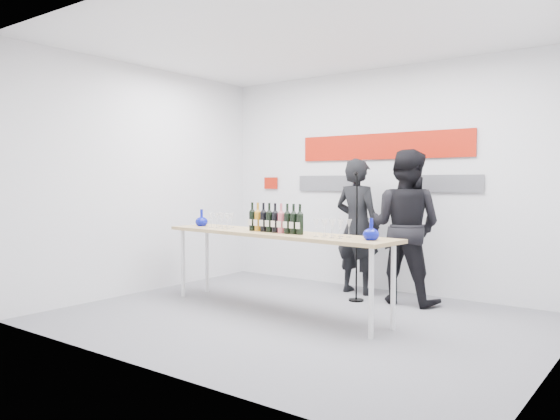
{
  "coord_description": "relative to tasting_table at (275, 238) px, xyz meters",
  "views": [
    {
      "loc": [
        3.32,
        -4.76,
        1.48
      ],
      "look_at": [
        -0.41,
        0.22,
        1.15
      ],
      "focal_mm": 35.0,
      "sensor_mm": 36.0,
      "label": 1
    }
  ],
  "objects": [
    {
      "name": "ground",
      "position": [
        0.41,
        -0.12,
        -0.84
      ],
      "size": [
        5.0,
        5.0,
        0.0
      ],
      "primitive_type": "plane",
      "color": "slate",
      "rests_on": "ground"
    },
    {
      "name": "wine_bottles",
      "position": [
        0.04,
        -0.05,
        0.23
      ],
      "size": [
        0.8,
        0.14,
        0.33
      ],
      "rotation": [
        0.0,
        0.0,
        -0.09
      ],
      "color": "black",
      "rests_on": "tasting_table"
    },
    {
      "name": "decanter_left",
      "position": [
        -1.27,
        0.11,
        0.18
      ],
      "size": [
        0.16,
        0.16,
        0.21
      ],
      "primitive_type": null,
      "color": "#070F92",
      "rests_on": "tasting_table"
    },
    {
      "name": "signage",
      "position": [
        0.36,
        1.85,
        0.97
      ],
      "size": [
        3.38,
        0.02,
        0.79
      ],
      "color": "#AB1707",
      "rests_on": "back_wall"
    },
    {
      "name": "presenter_left",
      "position": [
        0.25,
        1.46,
        0.05
      ],
      "size": [
        0.68,
        0.48,
        1.77
      ],
      "primitive_type": "imported",
      "rotation": [
        0.0,
        0.0,
        3.05
      ],
      "color": "black",
      "rests_on": "ground"
    },
    {
      "name": "glasses_left",
      "position": [
        -0.86,
        0.06,
        0.16
      ],
      "size": [
        0.36,
        0.25,
        0.18
      ],
      "color": "silver",
      "rests_on": "tasting_table"
    },
    {
      "name": "presenter_right",
      "position": [
        1.0,
        1.29,
        0.09
      ],
      "size": [
        0.91,
        0.71,
        1.86
      ],
      "primitive_type": "imported",
      "rotation": [
        0.0,
        0.0,
        3.14
      ],
      "color": "black",
      "rests_on": "ground"
    },
    {
      "name": "decanter_right",
      "position": [
        1.27,
        -0.11,
        0.18
      ],
      "size": [
        0.16,
        0.16,
        0.21
      ],
      "primitive_type": null,
      "color": "#070F92",
      "rests_on": "tasting_table"
    },
    {
      "name": "glasses_right",
      "position": [
        0.8,
        -0.07,
        0.16
      ],
      "size": [
        0.38,
        0.25,
        0.18
      ],
      "color": "silver",
      "rests_on": "tasting_table"
    },
    {
      "name": "tasting_table",
      "position": [
        0.0,
        0.0,
        0.0
      ],
      "size": [
        3.06,
        0.86,
        0.9
      ],
      "rotation": [
        0.0,
        0.0,
        -0.09
      ],
      "color": "#DAB575",
      "rests_on": "ground"
    },
    {
      "name": "mic_stand",
      "position": [
        0.48,
        1.02,
        -0.35
      ],
      "size": [
        0.19,
        0.19,
        1.6
      ],
      "rotation": [
        0.0,
        0.0,
        0.2
      ],
      "color": "black",
      "rests_on": "ground"
    },
    {
      "name": "back_wall",
      "position": [
        0.41,
        1.88,
        0.66
      ],
      "size": [
        5.0,
        0.04,
        3.0
      ],
      "primitive_type": "cube",
      "color": "silver",
      "rests_on": "ground"
    }
  ]
}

